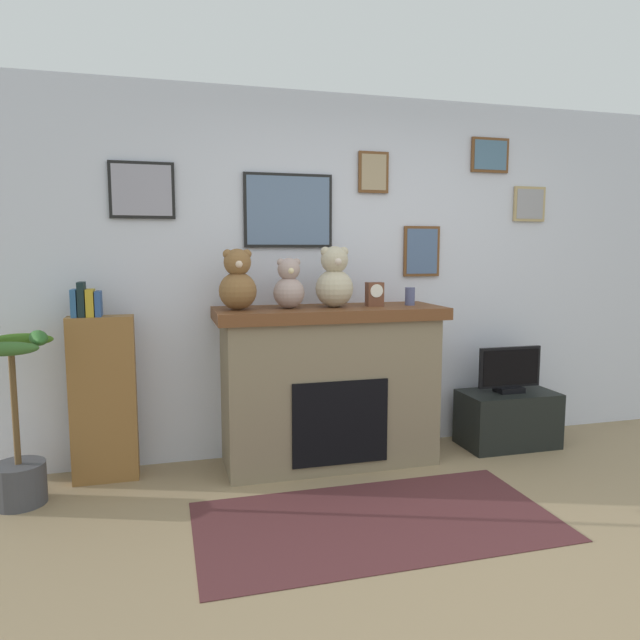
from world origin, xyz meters
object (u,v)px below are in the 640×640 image
at_px(potted_plant, 17,433).
at_px(candle_jar, 410,296).
at_px(fireplace, 329,385).
at_px(teddy_bear_brown, 289,286).
at_px(mantel_clock, 375,294).
at_px(teddy_bear_tan, 334,280).
at_px(bookshelf, 103,394).
at_px(teddy_bear_grey, 238,282).
at_px(television, 510,371).
at_px(tv_stand, 508,419).

bearing_deg(potted_plant, candle_jar, 3.48).
xyz_separation_m(fireplace, teddy_bear_brown, (-0.29, -0.02, 0.70)).
height_order(mantel_clock, teddy_bear_tan, teddy_bear_tan).
bearing_deg(candle_jar, potted_plant, -176.52).
bearing_deg(teddy_bear_brown, bookshelf, 175.74).
bearing_deg(teddy_bear_grey, potted_plant, -173.36).
height_order(fireplace, teddy_bear_grey, teddy_bear_grey).
xyz_separation_m(candle_jar, teddy_bear_brown, (-0.88, -0.00, 0.09)).
xyz_separation_m(candle_jar, teddy_bear_tan, (-0.56, -0.00, 0.12)).
relative_size(mantel_clock, teddy_bear_brown, 0.49).
bearing_deg(mantel_clock, teddy_bear_grey, 179.95).
distance_m(potted_plant, television, 3.37).
relative_size(tv_stand, teddy_bear_tan, 1.71).
relative_size(bookshelf, potted_plant, 1.20).
bearing_deg(teddy_bear_grey, fireplace, 1.66).
relative_size(teddy_bear_grey, teddy_bear_tan, 0.96).
relative_size(candle_jar, teddy_bear_grey, 0.32).
bearing_deg(television, teddy_bear_grey, 179.69).
height_order(fireplace, mantel_clock, mantel_clock).
distance_m(potted_plant, candle_jar, 2.65).
xyz_separation_m(tv_stand, teddy_bear_tan, (-1.38, 0.01, 1.08)).
distance_m(television, teddy_bear_brown, 1.83).
height_order(candle_jar, teddy_bear_brown, teddy_bear_brown).
bearing_deg(candle_jar, tv_stand, -0.72).
xyz_separation_m(teddy_bear_brown, teddy_bear_tan, (0.32, -0.00, 0.03)).
xyz_separation_m(tv_stand, teddy_bear_brown, (-1.70, 0.01, 1.05)).
xyz_separation_m(fireplace, teddy_bear_grey, (-0.63, -0.02, 0.72)).
height_order(television, candle_jar, candle_jar).
xyz_separation_m(potted_plant, tv_stand, (3.37, 0.14, -0.22)).
distance_m(fireplace, mantel_clock, 0.71).
bearing_deg(fireplace, bookshelf, 177.25).
bearing_deg(television, teddy_bear_brown, 179.62).
bearing_deg(candle_jar, teddy_bear_grey, -179.98).
bearing_deg(potted_plant, mantel_clock, 3.85).
distance_m(potted_plant, mantel_clock, 2.40).
bearing_deg(fireplace, teddy_bear_brown, -176.38).
relative_size(fireplace, teddy_bear_grey, 3.93).
xyz_separation_m(fireplace, mantel_clock, (0.32, -0.02, 0.63)).
height_order(candle_jar, mantel_clock, mantel_clock).
relative_size(bookshelf, candle_jar, 10.19).
height_order(tv_stand, mantel_clock, mantel_clock).
relative_size(television, candle_jar, 4.00).
xyz_separation_m(mantel_clock, teddy_bear_tan, (-0.29, 0.00, 0.10)).
bearing_deg(potted_plant, fireplace, 5.04).
bearing_deg(fireplace, mantel_clock, -3.38).
distance_m(television, teddy_bear_grey, 2.16).
distance_m(television, candle_jar, 1.01).
bearing_deg(bookshelf, mantel_clock, -2.87).
relative_size(television, mantel_clock, 3.04).
height_order(tv_stand, candle_jar, candle_jar).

